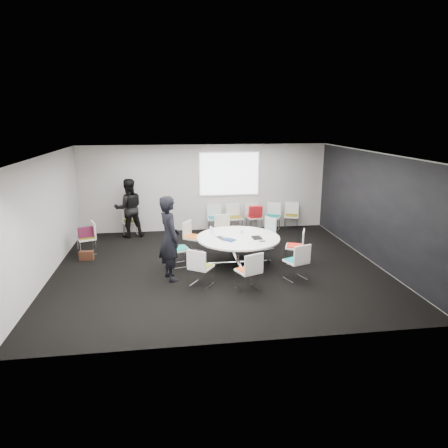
{
  "coord_description": "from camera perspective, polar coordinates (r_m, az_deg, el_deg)",
  "views": [
    {
      "loc": [
        -1.15,
        -9.33,
        3.64
      ],
      "look_at": [
        0.2,
        0.4,
        1.0
      ],
      "focal_mm": 32.0,
      "sensor_mm": 36.0,
      "label": 1
    }
  ],
  "objects": [
    {
      "name": "chair_ring_b",
      "position": [
        11.45,
        5.88,
        -2.13
      ],
      "size": [
        0.61,
        0.61,
        0.88
      ],
      "rotation": [
        0.0,
        0.0,
        2.05
      ],
      "color": "silver",
      "rests_on": "ground"
    },
    {
      "name": "cup",
      "position": [
        10.32,
        2.55,
        -1.08
      ],
      "size": [
        0.08,
        0.08,
        0.09
      ],
      "primitive_type": "cylinder",
      "color": "white",
      "rests_on": "conference_table"
    },
    {
      "name": "laptop",
      "position": [
        9.91,
        -0.17,
        -1.95
      ],
      "size": [
        0.3,
        0.37,
        0.02
      ],
      "primitive_type": "imported",
      "rotation": [
        0.0,
        0.0,
        1.92
      ],
      "color": "#333338",
      "rests_on": "conference_table"
    },
    {
      "name": "chair_back_e",
      "position": [
        13.54,
        9.56,
        0.45
      ],
      "size": [
        0.58,
        0.57,
        0.88
      ],
      "rotation": [
        0.0,
        0.0,
        2.82
      ],
      "color": "silver",
      "rests_on": "ground"
    },
    {
      "name": "tablet_folio",
      "position": [
        9.74,
        0.75,
        -2.26
      ],
      "size": [
        0.33,
        0.32,
        0.03
      ],
      "primitive_type": "cube",
      "rotation": [
        0.0,
        0.0,
        -0.74
      ],
      "color": "navy",
      "rests_on": "conference_table"
    },
    {
      "name": "chair_ring_g",
      "position": [
        8.7,
        3.53,
        -7.75
      ],
      "size": [
        0.59,
        0.59,
        0.88
      ],
      "rotation": [
        0.0,
        0.0,
        6.67
      ],
      "color": "silver",
      "rests_on": "ground"
    },
    {
      "name": "notebook_black",
      "position": [
        9.95,
        4.73,
        -1.96
      ],
      "size": [
        0.24,
        0.31,
        0.02
      ],
      "primitive_type": "cube",
      "rotation": [
        0.0,
        0.0,
        0.06
      ],
      "color": "black",
      "rests_on": "conference_table"
    },
    {
      "name": "brown_bag",
      "position": [
        11.12,
        -19.05,
        -4.27
      ],
      "size": [
        0.37,
        0.18,
        0.24
      ],
      "primitive_type": "cube",
      "rotation": [
        0.0,
        0.0,
        -0.07
      ],
      "color": "#3D1F13",
      "rests_on": "ground"
    },
    {
      "name": "chair_back_a",
      "position": [
        13.02,
        -1.32,
        0.06
      ],
      "size": [
        0.47,
        0.46,
        0.88
      ],
      "rotation": [
        0.0,
        0.0,
        3.13
      ],
      "color": "silver",
      "rests_on": "ground"
    },
    {
      "name": "person_back",
      "position": [
        12.69,
        -13.44,
        2.23
      ],
      "size": [
        1.02,
        0.87,
        1.83
      ],
      "primitive_type": "imported",
      "rotation": [
        0.0,
        0.0,
        3.36
      ],
      "color": "black",
      "rests_on": "ground"
    },
    {
      "name": "chair_ring_f",
      "position": [
        8.91,
        -3.32,
        -7.17
      ],
      "size": [
        0.63,
        0.63,
        0.88
      ],
      "rotation": [
        0.0,
        0.0,
        5.7
      ],
      "color": "silver",
      "rests_on": "ground"
    },
    {
      "name": "chair_ring_c",
      "position": [
        11.66,
        -0.03,
        -1.72
      ],
      "size": [
        0.51,
        0.5,
        0.88
      ],
      "rotation": [
        0.0,
        0.0,
        3.27
      ],
      "color": "silver",
      "rests_on": "ground"
    },
    {
      "name": "chair_ring_d",
      "position": [
        11.04,
        -4.37,
        -2.75
      ],
      "size": [
        0.62,
        0.63,
        0.88
      ],
      "rotation": [
        0.0,
        0.0,
        4.15
      ],
      "color": "silver",
      "rests_on": "ground"
    },
    {
      "name": "maroon_bag",
      "position": [
        11.44,
        -19.14,
        -1.11
      ],
      "size": [
        0.42,
        0.29,
        0.28
      ],
      "primitive_type": "cube",
      "rotation": [
        0.0,
        0.0,
        0.41
      ],
      "color": "#561732",
      "rests_on": "chair_spare_left"
    },
    {
      "name": "conference_table",
      "position": [
        10.08,
        2.03,
        -2.98
      ],
      "size": [
        2.08,
        2.08,
        0.73
      ],
      "color": "silver",
      "rests_on": "ground"
    },
    {
      "name": "chair_spare_left",
      "position": [
        11.54,
        -18.91,
        -2.75
      ],
      "size": [
        0.59,
        0.59,
        0.88
      ],
      "rotation": [
        0.0,
        0.0,
        1.94
      ],
      "color": "silver",
      "rests_on": "ground"
    },
    {
      "name": "chair_ring_a",
      "position": [
        10.39,
        10.09,
        -4.09
      ],
      "size": [
        0.59,
        0.59,
        0.88
      ],
      "rotation": [
        0.0,
        0.0,
        1.19
      ],
      "color": "silver",
      "rests_on": "ground"
    },
    {
      "name": "laptop_lid",
      "position": [
        10.0,
        -1.68,
        -1.11
      ],
      "size": [
        0.09,
        0.29,
        0.22
      ],
      "primitive_type": "cube",
      "rotation": [
        0.0,
        0.0,
        1.83
      ],
      "color": "silver",
      "rests_on": "conference_table"
    },
    {
      "name": "chair_back_d",
      "position": [
        13.37,
        6.98,
        0.36
      ],
      "size": [
        0.6,
        0.6,
        0.88
      ],
      "rotation": [
        0.0,
        0.0,
        2.72
      ],
      "color": "silver",
      "rests_on": "ground"
    },
    {
      "name": "chair_ring_h",
      "position": [
        9.37,
        10.26,
        -6.25
      ],
      "size": [
        0.59,
        0.58,
        0.88
      ],
      "rotation": [
        0.0,
        0.0,
        6.64
      ],
      "color": "silver",
      "rests_on": "ground"
    },
    {
      "name": "projection_screen",
      "position": [
        13.06,
        0.77,
        7.16
      ],
      "size": [
        1.9,
        0.03,
        1.35
      ],
      "primitive_type": "cube",
      "color": "white",
      "rests_on": "room_shell"
    },
    {
      "name": "chair_back_b",
      "position": [
        13.1,
        1.51,
        0.16
      ],
      "size": [
        0.52,
        0.51,
        0.88
      ],
      "rotation": [
        0.0,
        0.0,
        3.29
      ],
      "color": "silver",
      "rests_on": "ground"
    },
    {
      "name": "chair_person_back",
      "position": [
        13.0,
        -13.22,
        -0.36
      ],
      "size": [
        0.54,
        0.53,
        0.88
      ],
      "rotation": [
        0.0,
        0.0,
        3.35
      ],
      "color": "silver",
      "rests_on": "ground"
    },
    {
      "name": "chair_ring_e",
      "position": [
        10.12,
        -6.48,
        -4.47
      ],
      "size": [
        0.56,
        0.57,
        0.88
      ],
      "rotation": [
        0.0,
        0.0,
        5.01
      ],
      "color": "silver",
      "rests_on": "ground"
    },
    {
      "name": "phone",
      "position": [
        9.71,
        5.5,
        -2.45
      ],
      "size": [
        0.15,
        0.09,
        0.01
      ],
      "primitive_type": "cube",
      "rotation": [
        0.0,
        0.0,
        0.12
      ],
      "color": "black",
      "rests_on": "conference_table"
    },
    {
      "name": "room_shell",
      "position": [
        9.67,
        -0.29,
        1.66
      ],
      "size": [
        8.08,
        7.08,
        2.88
      ],
      "color": "black",
      "rests_on": "ground"
    },
    {
      "name": "papers_right",
      "position": [
        10.43,
        4.9,
        -1.2
      ],
      "size": [
        0.36,
        0.33,
        0.0
      ],
      "primitive_type": "cube",
      "rotation": [
        0.0,
        0.0,
        0.5
      ],
      "color": "silver",
      "rests_on": "conference_table"
    },
    {
      "name": "red_jacket",
      "position": [
        12.91,
        4.53,
        1.83
      ],
      "size": [
        0.44,
        0.17,
        0.36
      ],
      "primitive_type": "cube",
      "rotation": [
        0.17,
        0.0,
        -0.02
      ],
      "color": "#AB151B",
      "rests_on": "chair_back_c"
    },
    {
      "name": "chair_back_c",
      "position": [
        13.22,
        4.27,
        0.26
      ],
      "size": [
        0.53,
        0.52,
        0.88
      ],
      "rotation": [
        0.0,
        0.0,
        3.32
      ],
      "color": "silver",
      "rests_on": "ground"
    },
    {
      "name": "papers_front",
      "position": [
        10.04,
        6.56,
        -1.9
      ],
      "size": [
        0.34,
        0.27,
        0.0
      ],
      "primitive_type": "cube",
      "rotation": [
        0.0,
        0.0,
        0.2
      ],
      "color": "silver",
      "rests_on": "conference_table"
    },
    {
      "name": "person_main",
      "position": [
        9.13,
        -7.79,
        -2.03
      ],
      "size": [
        0.68,
        0.83,
        1.96
      ],
      "primitive_type": "imported",
      "rotation": [
        0.0,
        0.0,
        1.9
      ],
      "color": "black",
      "rests_on": "ground"
    }
  ]
}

